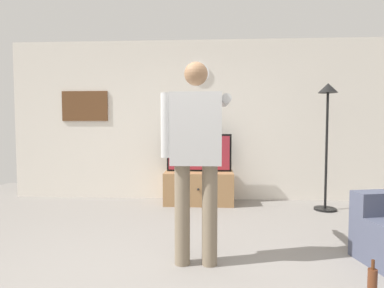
# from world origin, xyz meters

# --- Properties ---
(ground_plane) EXTENTS (8.40, 8.40, 0.00)m
(ground_plane) POSITION_xyz_m (0.00, 0.00, 0.00)
(ground_plane) COLOR gray
(back_wall) EXTENTS (6.40, 0.10, 2.70)m
(back_wall) POSITION_xyz_m (0.00, 2.95, 1.35)
(back_wall) COLOR silver
(back_wall) RESTS_ON ground_plane
(tv_stand) EXTENTS (1.10, 0.58, 0.52)m
(tv_stand) POSITION_xyz_m (0.04, 2.60, 0.26)
(tv_stand) COLOR #997047
(tv_stand) RESTS_ON ground_plane
(television) EXTENTS (1.05, 0.07, 0.61)m
(television) POSITION_xyz_m (0.04, 2.65, 0.82)
(television) COLOR black
(television) RESTS_ON tv_stand
(wall_clock) EXTENTS (0.32, 0.03, 0.32)m
(wall_clock) POSITION_xyz_m (0.04, 2.89, 2.14)
(wall_clock) COLOR white
(framed_picture) EXTENTS (0.80, 0.04, 0.51)m
(framed_picture) POSITION_xyz_m (-1.94, 2.90, 1.60)
(framed_picture) COLOR brown
(floor_lamp) EXTENTS (0.32, 0.32, 1.89)m
(floor_lamp) POSITION_xyz_m (1.95, 2.29, 1.35)
(floor_lamp) COLOR black
(floor_lamp) RESTS_ON ground_plane
(person_standing_nearer_lamp) EXTENTS (0.63, 0.78, 1.83)m
(person_standing_nearer_lamp) POSITION_xyz_m (0.10, 0.31, 1.05)
(person_standing_nearer_lamp) COLOR #7A6B56
(person_standing_nearer_lamp) RESTS_ON ground_plane
(beverage_bottle) EXTENTS (0.07, 0.07, 0.30)m
(beverage_bottle) POSITION_xyz_m (1.41, -0.23, 0.12)
(beverage_bottle) COLOR #592D19
(beverage_bottle) RESTS_ON ground_plane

